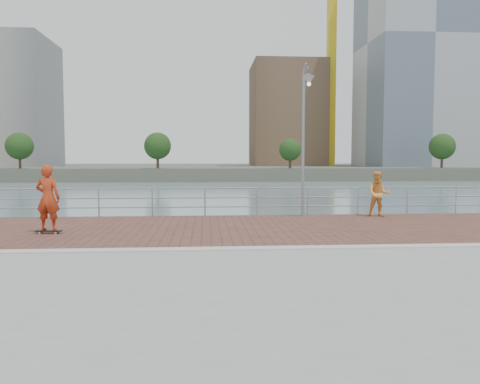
{
  "coord_description": "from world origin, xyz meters",
  "views": [
    {
      "loc": [
        -0.97,
        -11.39,
        2.25
      ],
      "look_at": [
        0.0,
        2.0,
        1.3
      ],
      "focal_mm": 35.0,
      "sensor_mm": 36.0,
      "label": 1
    }
  ],
  "objects": [
    {
      "name": "curb",
      "position": [
        0.0,
        0.0,
        0.03
      ],
      "size": [
        40.0,
        0.4,
        0.06
      ],
      "primitive_type": "cube",
      "color": "#B7B5AD",
      "rests_on": "seawall"
    },
    {
      "name": "far_shore",
      "position": [
        0.0,
        122.5,
        -0.75
      ],
      "size": [
        320.0,
        95.0,
        2.5
      ],
      "primitive_type": "cube",
      "color": "#4C5142",
      "rests_on": "ground"
    },
    {
      "name": "street_lamp",
      "position": [
        2.77,
        6.09,
        3.94
      ],
      "size": [
        0.4,
        1.18,
        5.55
      ],
      "color": "gray",
      "rests_on": "brick_lane"
    },
    {
      "name": "shoreline_trees",
      "position": [
        -8.79,
        77.0,
        4.5
      ],
      "size": [
        109.84,
        5.02,
        6.7
      ],
      "color": "#473323",
      "rests_on": "far_shore"
    },
    {
      "name": "bystander",
      "position": [
        5.69,
        6.22,
        0.9
      ],
      "size": [
        1.01,
        0.88,
        1.75
      ],
      "primitive_type": "imported",
      "rotation": [
        0.0,
        0.0,
        -0.3
      ],
      "color": "#F1A047",
      "rests_on": "brick_lane"
    },
    {
      "name": "brick_lane",
      "position": [
        0.0,
        3.6,
        0.01
      ],
      "size": [
        40.0,
        6.8,
        0.02
      ],
      "primitive_type": "cube",
      "color": "brown",
      "rests_on": "seawall"
    },
    {
      "name": "guardrail",
      "position": [
        0.0,
        7.0,
        0.69
      ],
      "size": [
        39.06,
        0.06,
        1.13
      ],
      "color": "#8C9EA8",
      "rests_on": "brick_lane"
    },
    {
      "name": "skyline",
      "position": [
        27.62,
        104.32,
        24.06
      ],
      "size": [
        233.0,
        41.0,
        57.77
      ],
      "color": "#ADA38E",
      "rests_on": "far_shore"
    },
    {
      "name": "skateboard",
      "position": [
        -5.69,
        2.88,
        0.09
      ],
      "size": [
        0.79,
        0.3,
        0.09
      ],
      "rotation": [
        0.0,
        0.0,
        -0.13
      ],
      "color": "black",
      "rests_on": "brick_lane"
    },
    {
      "name": "tower_crane",
      "position": [
        27.36,
        104.0,
        33.5
      ],
      "size": [
        47.0,
        2.0,
        50.7
      ],
      "color": "gold",
      "rests_on": "far_shore"
    },
    {
      "name": "skateboarder",
      "position": [
        -5.69,
        2.88,
        1.09
      ],
      "size": [
        0.78,
        0.56,
        1.98
      ],
      "primitive_type": "imported",
      "rotation": [
        0.0,
        0.0,
        3.01
      ],
      "color": "#B13517",
      "rests_on": "skateboard"
    },
    {
      "name": "water",
      "position": [
        0.0,
        0.0,
        -2.0
      ],
      "size": [
        400.0,
        400.0,
        0.0
      ],
      "primitive_type": "plane",
      "color": "slate",
      "rests_on": "ground"
    }
  ]
}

